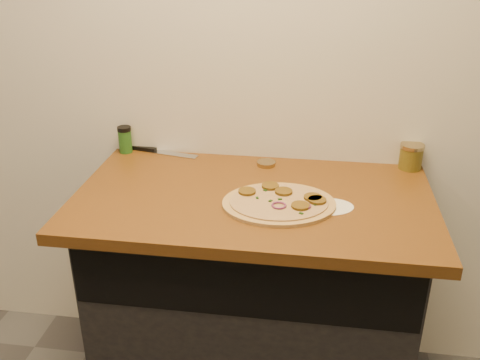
% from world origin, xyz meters
% --- Properties ---
extents(cabinet, '(1.10, 0.60, 0.86)m').
position_xyz_m(cabinet, '(0.00, 1.45, 0.43)').
color(cabinet, black).
rests_on(cabinet, ground).
extents(countertop, '(1.20, 0.70, 0.04)m').
position_xyz_m(countertop, '(0.00, 1.42, 0.88)').
color(countertop, brown).
rests_on(countertop, cabinet).
extents(pizza, '(0.41, 0.41, 0.02)m').
position_xyz_m(pizza, '(0.09, 1.36, 0.91)').
color(pizza, tan).
rests_on(pizza, countertop).
extents(chefs_knife, '(0.29, 0.09, 0.02)m').
position_xyz_m(chefs_knife, '(-0.42, 1.73, 0.91)').
color(chefs_knife, '#B7BAC1').
rests_on(chefs_knife, countertop).
extents(mason_jar_lid, '(0.09, 0.09, 0.01)m').
position_xyz_m(mason_jar_lid, '(0.02, 1.67, 0.91)').
color(mason_jar_lid, '#9C875B').
rests_on(mason_jar_lid, countertop).
extents(salsa_jar, '(0.09, 0.09, 0.10)m').
position_xyz_m(salsa_jar, '(0.55, 1.72, 0.95)').
color(salsa_jar, maroon).
rests_on(salsa_jar, countertop).
extents(spice_shaker, '(0.05, 0.05, 0.11)m').
position_xyz_m(spice_shaker, '(-0.55, 1.72, 0.95)').
color(spice_shaker, '#255D1D').
rests_on(spice_shaker, countertop).
extents(flour_spill, '(0.20, 0.20, 0.00)m').
position_xyz_m(flour_spill, '(0.25, 1.37, 0.90)').
color(flour_spill, silver).
rests_on(flour_spill, countertop).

